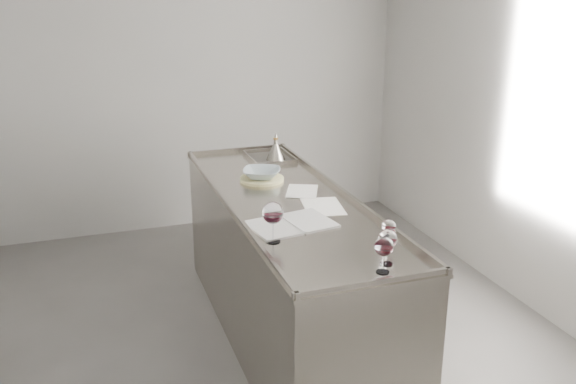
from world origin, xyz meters
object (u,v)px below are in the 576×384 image
object	(u,v)px
counter	(287,270)
ceramic_bowl	(262,173)
notebook	(291,224)
wine_funnel	(276,151)
wine_glass_middle	(387,240)
wine_glass_right	(384,247)
wine_glass_small	(389,228)
wine_glass_left	(273,214)

from	to	relation	value
counter	ceramic_bowl	bearing A→B (deg)	94.47
notebook	wine_funnel	world-z (taller)	wine_funnel
wine_glass_middle	wine_glass_right	xyz separation A→B (m)	(-0.05, -0.07, -0.00)
wine_glass_middle	wine_glass_small	world-z (taller)	wine_glass_middle
counter	wine_funnel	world-z (taller)	wine_funnel
wine_glass_left	ceramic_bowl	world-z (taller)	wine_glass_left
wine_glass_small	notebook	bearing A→B (deg)	130.00
wine_glass_right	wine_funnel	bearing A→B (deg)	86.60
counter	wine_glass_small	world-z (taller)	wine_glass_small
ceramic_bowl	wine_funnel	xyz separation A→B (m)	(0.24, 0.45, 0.01)
ceramic_bowl	wine_funnel	size ratio (longest dim) A/B	1.17
wine_glass_right	ceramic_bowl	xyz separation A→B (m)	(-0.13, 1.51, -0.07)
counter	wine_glass_small	xyz separation A→B (m)	(0.25, -0.83, 0.57)
counter	wine_glass_middle	bearing A→B (deg)	-81.72
counter	wine_glass_small	size ratio (longest dim) A/B	16.64
wine_glass_left	wine_glass_right	xyz separation A→B (m)	(0.37, -0.50, -0.03)
wine_glass_left	wine_glass_small	bearing A→B (deg)	-25.44
ceramic_bowl	notebook	bearing A→B (deg)	-95.62
counter	ceramic_bowl	xyz separation A→B (m)	(-0.03, 0.42, 0.52)
counter	notebook	xyz separation A→B (m)	(-0.11, -0.40, 0.47)
wine_glass_middle	wine_glass_small	distance (m)	0.21
wine_glass_left	wine_glass_right	bearing A→B (deg)	-53.80
notebook	ceramic_bowl	world-z (taller)	ceramic_bowl
wine_glass_left	wine_funnel	distance (m)	1.53
wine_glass_small	wine_funnel	xyz separation A→B (m)	(-0.04, 1.70, -0.04)
wine_glass_middle	ceramic_bowl	world-z (taller)	wine_glass_middle
counter	wine_glass_left	distance (m)	0.89
wine_glass_middle	notebook	xyz separation A→B (m)	(-0.26, 0.61, -0.12)
wine_glass_left	wine_funnel	world-z (taller)	wine_glass_left
counter	notebook	size ratio (longest dim) A/B	4.93
wine_glass_middle	counter	bearing A→B (deg)	98.28
wine_glass_middle	wine_glass_left	bearing A→B (deg)	134.45
wine_glass_left	notebook	distance (m)	0.28
counter	wine_glass_middle	distance (m)	1.18
wine_glass_right	ceramic_bowl	distance (m)	1.51
notebook	wine_glass_left	bearing A→B (deg)	-140.90
wine_glass_left	notebook	world-z (taller)	wine_glass_left
wine_glass_left	wine_glass_right	size ratio (longest dim) A/B	1.23
ceramic_bowl	wine_glass_left	bearing A→B (deg)	-103.51
wine_glass_small	wine_glass_left	bearing A→B (deg)	154.56
wine_glass_right	wine_glass_small	world-z (taller)	wine_glass_right
counter	wine_glass_right	bearing A→B (deg)	-85.13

